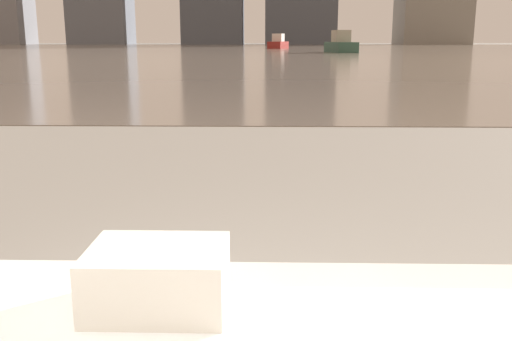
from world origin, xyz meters
TOP-DOWN VIEW (x-y plane):
  - towel_stack at (-0.03, 0.91)m, footprint 0.26×0.20m
  - harbor_water at (0.00, 62.00)m, footprint 180.00×110.00m
  - harbor_boat_1 at (5.89, 46.99)m, footprint 2.29×4.88m
  - harbor_boat_5 at (1.14, 67.35)m, footprint 2.55×4.68m

SIDE VIEW (x-z plane):
  - harbor_water at x=0.00m, z-range 0.00..0.01m
  - harbor_boat_5 at x=1.14m, z-range -0.24..1.43m
  - towel_stack at x=-0.03m, z-range 0.57..0.69m
  - harbor_boat_1 at x=5.89m, z-range -0.25..1.51m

